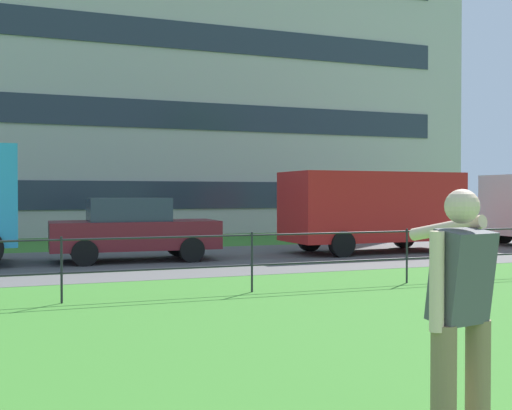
% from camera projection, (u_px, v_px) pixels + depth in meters
% --- Properties ---
extents(street_strip, '(80.00, 6.85, 0.01)m').
position_uv_depth(street_strip, '(174.00, 260.00, 15.68)').
color(street_strip, '#565454').
rests_on(street_strip, ground).
extents(park_fence, '(30.45, 0.04, 1.00)m').
position_uv_depth(park_fence, '(252.00, 252.00, 10.59)').
color(park_fence, '#232328').
rests_on(park_fence, ground).
extents(person_thrower, '(0.51, 0.83, 1.67)m').
position_uv_depth(person_thrower, '(460.00, 310.00, 4.04)').
color(person_thrower, '#846B4C').
rests_on(person_thrower, ground).
extents(car_maroon_right, '(4.05, 1.92, 1.54)m').
position_uv_depth(car_maroon_right, '(133.00, 229.00, 15.54)').
color(car_maroon_right, maroon).
rests_on(car_maroon_right, ground).
extents(panel_van_left, '(5.03, 2.16, 2.24)m').
position_uv_depth(panel_van_left, '(373.00, 207.00, 17.86)').
color(panel_van_left, red).
rests_on(panel_van_left, ground).
extents(apartment_building_background, '(24.57, 13.79, 19.53)m').
position_uv_depth(apartment_building_background, '(177.00, 33.00, 32.19)').
color(apartment_building_background, '#B7B2AD').
rests_on(apartment_building_background, ground).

